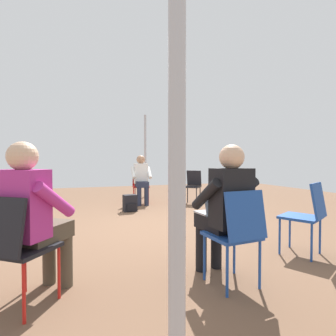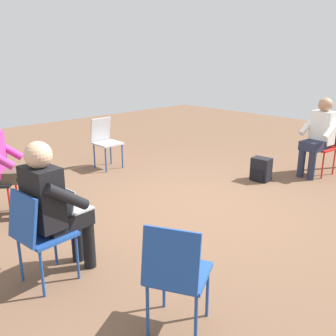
# 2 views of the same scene
# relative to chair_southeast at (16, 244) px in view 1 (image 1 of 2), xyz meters

# --- Properties ---
(ground_plane) EXTENTS (14.29, 14.29, 0.00)m
(ground_plane) POSITION_rel_chair_southeast_xyz_m (-2.03, 1.61, -0.50)
(ground_plane) COLOR brown
(chair_southeast) EXTENTS (0.58, 0.57, 0.85)m
(chair_southeast) POSITION_rel_chair_southeast_xyz_m (0.00, 0.00, 0.00)
(chair_southeast) COLOR black
(chair_southeast) RESTS_ON ground
(chair_west) EXTENTS (0.47, 0.44, 0.85)m
(chair_west) POSITION_rel_chair_southeast_xyz_m (-4.52, 1.97, 0.00)
(chair_west) COLOR red
(chair_west) RESTS_ON ground
(chair_east) EXTENTS (0.47, 0.43, 0.85)m
(chair_east) POSITION_rel_chair_southeast_xyz_m (0.21, 1.71, 0.00)
(chair_east) COLOR #1E4799
(chair_east) RESTS_ON ground
(chair_northwest) EXTENTS (0.59, 0.58, 0.85)m
(chair_northwest) POSITION_rel_chair_southeast_xyz_m (-4.01, 3.23, 0.00)
(chair_northwest) COLOR black
(chair_northwest) RESTS_ON ground
(chair_northeast) EXTENTS (0.57, 0.55, 0.85)m
(chair_northeast) POSITION_rel_chair_southeast_xyz_m (-0.18, 2.92, 0.00)
(chair_northeast) COLOR #1E4799
(chair_northeast) RESTS_ON ground
(person_with_laptop) EXTENTS (0.55, 0.52, 1.24)m
(person_with_laptop) POSITION_rel_chair_southeast_xyz_m (0.05, 1.70, 0.20)
(person_with_laptop) COLOR black
(person_with_laptop) RESTS_ON ground
(person_in_magenta) EXTENTS (0.63, 0.63, 1.24)m
(person_in_magenta) POSITION_rel_chair_southeast_xyz_m (-0.13, 0.10, 0.20)
(person_in_magenta) COLOR #4C4233
(person_in_magenta) RESTS_ON ground
(person_in_white) EXTENTS (0.54, 0.53, 1.24)m
(person_in_white) POSITION_rel_chair_southeast_xyz_m (-4.35, 1.96, 0.20)
(person_in_white) COLOR #23283D
(person_in_white) RESTS_ON ground
(backpack_near_laptop_user) EXTENTS (0.27, 0.30, 0.36)m
(backpack_near_laptop_user) POSITION_rel_chair_southeast_xyz_m (-3.49, 1.50, -0.34)
(backpack_near_laptop_user) COLOR black
(backpack_near_laptop_user) RESTS_ON ground
(tent_pole_near) EXTENTS (0.07, 0.07, 2.56)m
(tent_pole_near) POSITION_rel_chair_southeast_xyz_m (1.17, 0.80, 0.78)
(tent_pole_near) COLOR #B2B2B7
(tent_pole_near) RESTS_ON ground
(tent_pole_far) EXTENTS (0.07, 0.07, 2.49)m
(tent_pole_far) POSITION_rel_chair_southeast_xyz_m (-5.62, 2.38, 0.75)
(tent_pole_far) COLOR #B2B2B7
(tent_pole_far) RESTS_ON ground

